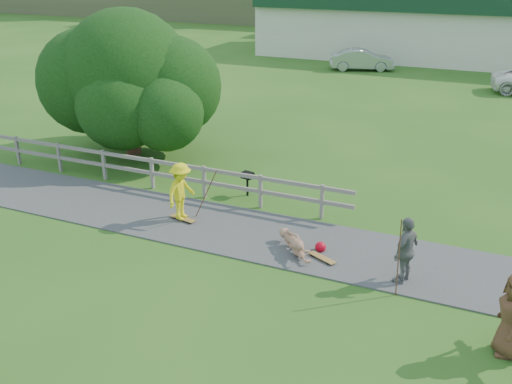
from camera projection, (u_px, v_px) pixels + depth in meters
ground at (212, 254)px, 15.21m from camera, size 260.00×260.00×0.00m
path at (236, 230)px, 16.46m from camera, size 34.00×3.00×0.04m
fence at (137, 166)px, 19.43m from camera, size 15.05×0.10×1.10m
strip_mall at (479, 25)px, 42.22m from camera, size 32.50×10.75×5.10m
skater_rider at (181, 194)px, 16.74m from camera, size 0.76×1.18×1.74m
skater_fallen at (295, 244)px, 15.14m from camera, size 1.42×1.37×0.58m
spectator_b at (406, 251)px, 13.57m from camera, size 0.72×1.10×1.74m
spectator_c at (512, 315)px, 11.10m from camera, size 0.76×0.98×1.79m
car_silver at (362, 60)px, 39.06m from camera, size 4.58×2.87×1.42m
tree at (130, 100)px, 22.06m from camera, size 7.84×7.84×4.35m
bbq at (247, 184)px, 18.75m from camera, size 0.43×0.36×0.82m
longboard_rider at (183, 220)px, 17.06m from camera, size 0.90×0.38×0.10m
longboard_fallen at (322, 259)px, 14.85m from camera, size 0.82×0.53×0.09m
helmet at (320, 247)px, 15.27m from camera, size 0.29×0.29×0.29m
pole_rider at (206, 192)px, 16.85m from camera, size 0.03×0.03×1.81m
pole_spec_left at (399, 258)px, 13.00m from camera, size 0.03×0.03×1.97m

